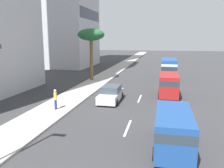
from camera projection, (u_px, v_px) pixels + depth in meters
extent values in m
plane|color=#38383A|center=(146.00, 83.00, 33.82)|extent=(198.00, 198.00, 0.00)
cube|color=#B2ADA3|center=(98.00, 81.00, 35.31)|extent=(162.00, 3.47, 0.15)
cube|color=silver|center=(128.00, 128.00, 16.86)|extent=(3.20, 0.16, 0.01)
cube|color=silver|center=(140.00, 99.00, 25.11)|extent=(3.20, 0.16, 0.01)
cube|color=#1E478C|center=(173.00, 129.00, 13.37)|extent=(5.03, 2.01, 2.04)
cube|color=#2D3842|center=(174.00, 122.00, 13.29)|extent=(5.04, 2.01, 0.49)
cylinder|color=black|center=(157.00, 132.00, 15.18)|extent=(0.72, 0.24, 0.72)
cylinder|color=black|center=(187.00, 134.00, 14.78)|extent=(0.72, 0.24, 0.72)
cylinder|color=black|center=(155.00, 154.00, 12.29)|extent=(0.72, 0.24, 0.72)
cylinder|color=black|center=(193.00, 158.00, 11.89)|extent=(0.72, 0.24, 0.72)
cube|color=silver|center=(111.00, 96.00, 23.95)|extent=(4.76, 1.86, 0.77)
cube|color=#38424C|center=(111.00, 89.00, 24.05)|extent=(2.62, 1.71, 0.63)
cylinder|color=black|center=(116.00, 102.00, 22.40)|extent=(0.64, 0.22, 0.64)
cylinder|color=black|center=(99.00, 101.00, 22.76)|extent=(0.64, 0.22, 0.64)
cylinder|color=black|center=(122.00, 95.00, 25.23)|extent=(0.64, 0.22, 0.64)
cylinder|color=black|center=(106.00, 95.00, 25.59)|extent=(0.64, 0.22, 0.64)
cube|color=silver|center=(169.00, 70.00, 36.98)|extent=(6.87, 2.26, 2.48)
cube|color=#1E4C93|center=(169.00, 61.00, 36.70)|extent=(6.87, 2.26, 0.47)
cube|color=#28333D|center=(169.00, 67.00, 36.89)|extent=(6.89, 2.26, 0.83)
cylinder|color=black|center=(162.00, 75.00, 39.32)|extent=(0.84, 0.26, 0.84)
cylinder|color=black|center=(175.00, 75.00, 38.87)|extent=(0.84, 0.26, 0.84)
cylinder|color=black|center=(161.00, 78.00, 35.49)|extent=(0.84, 0.26, 0.84)
cylinder|color=black|center=(176.00, 79.00, 35.04)|extent=(0.84, 0.26, 0.84)
cube|color=#A51E1E|center=(169.00, 84.00, 26.03)|extent=(5.14, 2.01, 2.26)
cube|color=#2D3842|center=(169.00, 80.00, 25.93)|extent=(5.15, 2.01, 0.54)
cylinder|color=black|center=(160.00, 90.00, 27.89)|extent=(0.72, 0.24, 0.72)
cylinder|color=black|center=(176.00, 90.00, 27.49)|extent=(0.72, 0.24, 0.72)
cylinder|color=black|center=(159.00, 96.00, 24.93)|extent=(0.72, 0.24, 0.72)
cylinder|color=black|center=(178.00, 97.00, 24.53)|extent=(0.72, 0.24, 0.72)
cylinder|color=navy|center=(55.00, 105.00, 20.64)|extent=(0.14, 0.14, 0.87)
cylinder|color=navy|center=(56.00, 104.00, 20.79)|extent=(0.14, 0.14, 0.87)
cube|color=gold|center=(55.00, 96.00, 20.57)|extent=(0.37, 0.31, 0.69)
sphere|color=beige|center=(55.00, 91.00, 20.48)|extent=(0.24, 0.24, 0.24)
cylinder|color=brown|center=(91.00, 60.00, 35.26)|extent=(0.49, 0.49, 6.17)
ellipsoid|color=#236033|center=(91.00, 35.00, 34.56)|extent=(3.97, 3.97, 1.79)
cube|color=#2D3847|center=(90.00, 15.00, 52.38)|extent=(13.88, 0.08, 2.30)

